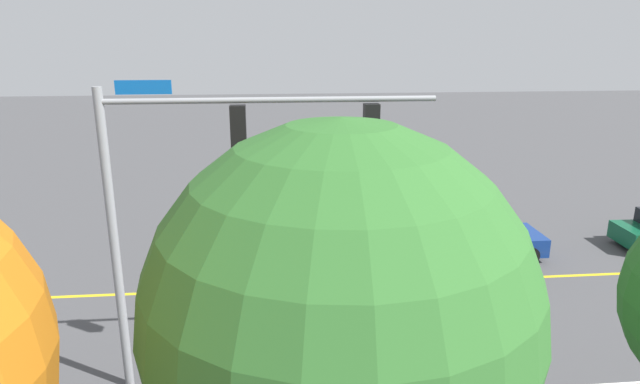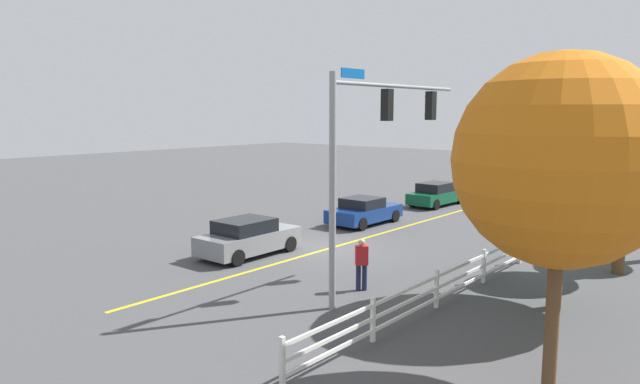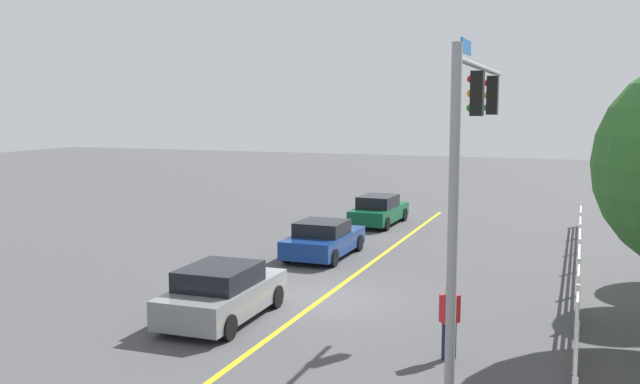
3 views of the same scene
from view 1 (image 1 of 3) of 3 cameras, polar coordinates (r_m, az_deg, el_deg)
name	(u,v)px [view 1 (image 1 of 3)]	position (r m, az deg, el deg)	size (l,w,h in m)	color
ground_plane	(340,285)	(17.88, 2.09, -9.75)	(120.00, 120.00, 0.00)	#444447
lane_center_stripe	(460,280)	(18.78, 14.43, -8.94)	(28.00, 0.16, 0.01)	gold
signal_assembly	(208,180)	(11.68, -11.70, 1.28)	(6.95, 0.38, 6.94)	gray
car_1	(253,247)	(19.09, -7.04, -5.74)	(4.31, 2.04, 1.49)	slate
car_2	(480,239)	(20.73, 16.44, -4.70)	(4.28, 2.03, 1.39)	navy
pedestrian	(215,337)	(13.54, -10.97, -14.70)	(0.46, 0.47, 1.69)	#191E3F
tree_1	(340,314)	(7.20, 2.06, -12.64)	(5.08, 5.08, 6.88)	brown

